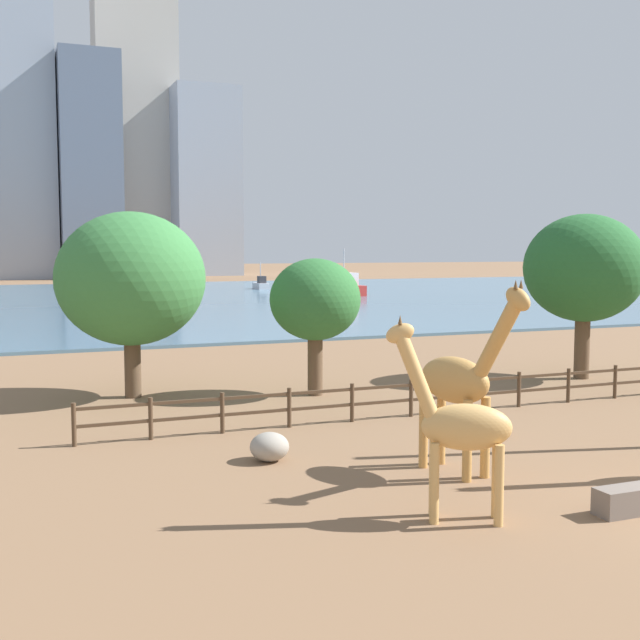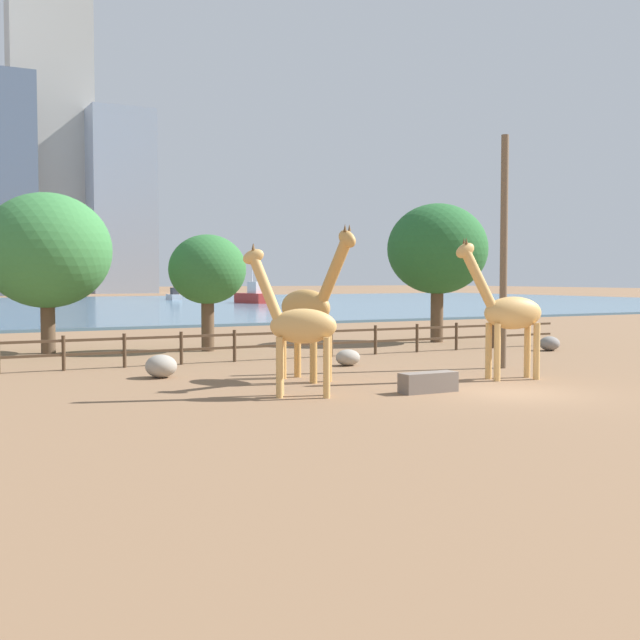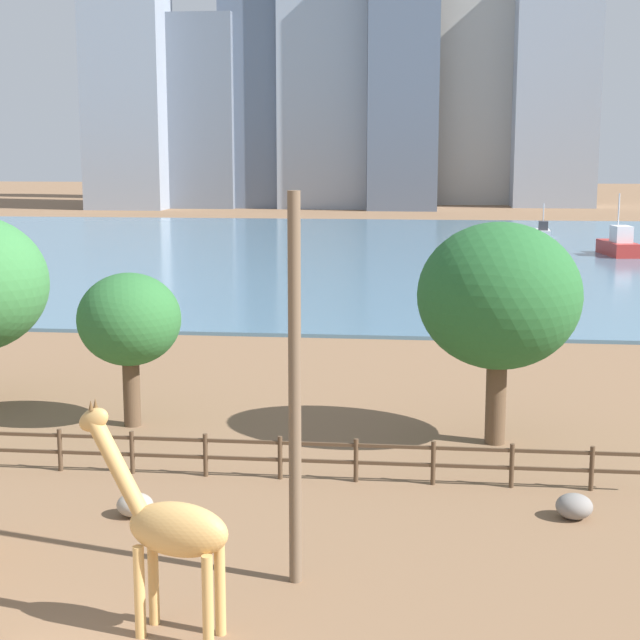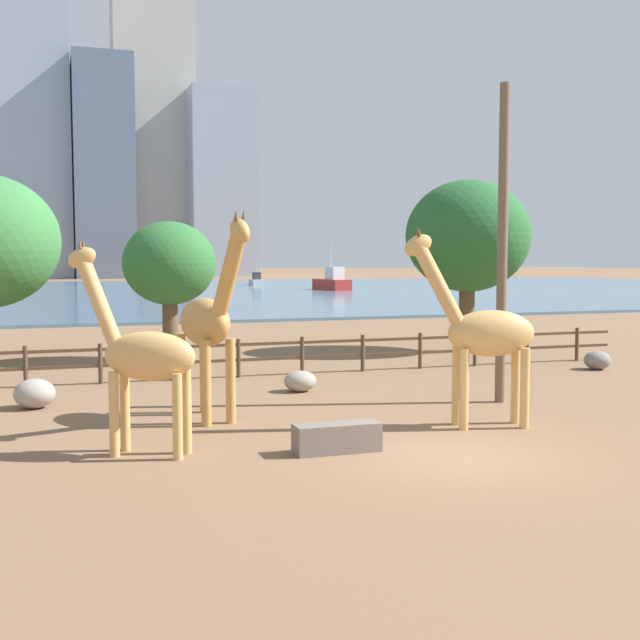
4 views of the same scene
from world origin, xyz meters
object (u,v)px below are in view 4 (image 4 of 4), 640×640
(tree_center_broad, at_px, (169,264))
(boat_sailboat, at_px, (332,282))
(giraffe_young, at_px, (483,333))
(boulder_small, at_px, (300,381))
(giraffe_companion, at_px, (142,355))
(utility_pole, at_px, (502,245))
(boulder_near_fence, at_px, (597,360))
(boat_ferry, at_px, (256,281))
(tree_left_large, at_px, (468,237))
(giraffe_tall, at_px, (208,322))
(boulder_by_pole, at_px, (35,394))
(feeding_trough, at_px, (337,438))

(tree_center_broad, xyz_separation_m, boat_sailboat, (27.30, 58.33, -2.62))
(giraffe_young, bearing_deg, boulder_small, -55.31)
(giraffe_young, bearing_deg, giraffe_companion, 12.97)
(utility_pole, height_order, boulder_near_fence, utility_pole)
(boat_ferry, bearing_deg, giraffe_companion, 168.55)
(boulder_near_fence, xyz_separation_m, boulder_small, (-11.54, -1.13, -0.02))
(utility_pole, distance_m, boat_ferry, 89.94)
(utility_pole, distance_m, boulder_small, 7.14)
(boulder_small, xyz_separation_m, tree_left_large, (9.89, 7.75, 4.59))
(giraffe_tall, distance_m, boulder_near_fence, 15.74)
(utility_pole, height_order, boat_sailboat, utility_pole)
(boat_ferry, bearing_deg, giraffe_tall, 169.20)
(giraffe_companion, bearing_deg, boulder_by_pole, -41.47)
(utility_pole, bearing_deg, tree_left_large, 65.39)
(giraffe_tall, height_order, giraffe_companion, giraffe_tall)
(giraffe_companion, bearing_deg, boulder_near_fence, -127.49)
(feeding_trough, relative_size, boat_ferry, 0.43)
(tree_left_large, bearing_deg, feeding_trough, -126.90)
(tree_left_large, distance_m, boat_sailboat, 60.97)
(giraffe_tall, distance_m, boulder_by_pole, 5.53)
(giraffe_young, xyz_separation_m, tree_left_large, (7.25, 13.90, 2.66))
(giraffe_companion, bearing_deg, tree_left_large, -108.60)
(boat_ferry, bearing_deg, giraffe_young, 173.24)
(giraffe_young, distance_m, boulder_near_fence, 11.66)
(boulder_by_pole, distance_m, feeding_trough, 9.33)
(tree_left_large, relative_size, boat_sailboat, 1.14)
(giraffe_young, distance_m, utility_pole, 4.05)
(boulder_small, height_order, boat_sailboat, boat_sailboat)
(boulder_small, relative_size, feeding_trough, 0.54)
(utility_pole, xyz_separation_m, boat_sailboat, (19.86, 70.23, -3.24))
(boat_ferry, bearing_deg, boulder_by_pole, 166.15)
(giraffe_young, xyz_separation_m, feeding_trough, (-4.13, -1.25, -1.94))
(giraffe_tall, relative_size, boat_sailboat, 0.79)
(giraffe_young, xyz_separation_m, boulder_small, (-2.64, 6.15, -1.93))
(giraffe_young, relative_size, boulder_by_pole, 4.38)
(giraffe_tall, xyz_separation_m, tree_center_broad, (0.73, 11.81, 1.31))
(utility_pole, relative_size, boulder_by_pole, 8.10)
(giraffe_companion, distance_m, boulder_by_pole, 6.67)
(boulder_small, distance_m, tree_left_large, 13.37)
(giraffe_companion, height_order, giraffe_young, giraffe_young)
(giraffe_companion, distance_m, boulder_near_fence, 18.52)
(boulder_near_fence, bearing_deg, giraffe_young, -140.67)
(giraffe_companion, height_order, boat_sailboat, boat_sailboat)
(giraffe_companion, relative_size, boulder_small, 4.48)
(tree_left_large, bearing_deg, giraffe_companion, -137.12)
(boulder_near_fence, relative_size, boat_ferry, 0.23)
(giraffe_tall, distance_m, tree_left_large, 17.49)
(giraffe_companion, distance_m, boat_sailboat, 79.04)
(boulder_by_pole, bearing_deg, tree_center_broad, 61.01)
(boulder_near_fence, xyz_separation_m, tree_center_broad, (-14.21, 7.32, 3.41))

